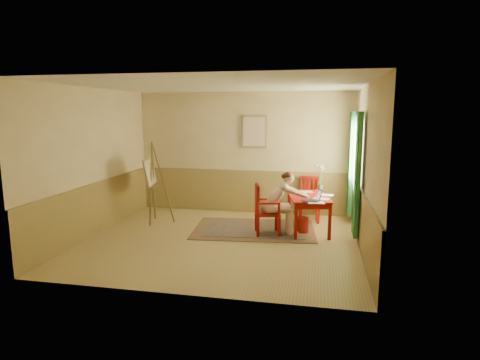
% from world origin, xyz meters
% --- Properties ---
extents(room, '(5.04, 4.54, 2.84)m').
position_xyz_m(room, '(0.00, 0.00, 1.40)').
color(room, tan).
rests_on(room, ground).
extents(wainscot, '(5.00, 4.50, 1.00)m').
position_xyz_m(wainscot, '(0.00, 0.80, 0.50)').
color(wainscot, '#99834B').
rests_on(wainscot, room).
extents(window, '(0.12, 2.01, 2.20)m').
position_xyz_m(window, '(2.42, 1.10, 1.35)').
color(window, white).
rests_on(window, room).
extents(wall_portrait, '(0.60, 0.05, 0.76)m').
position_xyz_m(wall_portrait, '(0.25, 2.20, 1.90)').
color(wall_portrait, '#918155').
rests_on(wall_portrait, room).
extents(rug, '(2.54, 1.83, 0.02)m').
position_xyz_m(rug, '(0.49, 0.81, 0.01)').
color(rug, '#8C7251').
rests_on(rug, room).
extents(table, '(0.93, 1.31, 0.72)m').
position_xyz_m(table, '(1.55, 0.91, 0.63)').
color(table, red).
rests_on(table, room).
extents(chair_left, '(0.55, 0.53, 0.98)m').
position_xyz_m(chair_left, '(0.74, 0.52, 0.49)').
color(chair_left, red).
rests_on(chair_left, room).
extents(chair_back, '(0.41, 0.43, 0.92)m').
position_xyz_m(chair_back, '(1.54, 1.99, 0.46)').
color(chair_back, red).
rests_on(chair_back, room).
extents(figure, '(0.95, 0.52, 1.23)m').
position_xyz_m(figure, '(1.02, 0.58, 0.68)').
color(figure, beige).
rests_on(figure, room).
extents(laptop, '(0.39, 0.28, 0.21)m').
position_xyz_m(laptop, '(1.64, 0.44, 0.76)').
color(laptop, '#1E2338').
rests_on(laptop, table).
extents(papers, '(0.74, 1.24, 0.00)m').
position_xyz_m(papers, '(1.71, 0.83, 0.72)').
color(papers, white).
rests_on(papers, table).
extents(vase, '(0.20, 0.29, 0.57)m').
position_xyz_m(vase, '(1.77, 1.39, 0.98)').
color(vase, '#3F724C').
rests_on(vase, table).
extents(wastebasket, '(0.34, 0.34, 0.30)m').
position_xyz_m(wastebasket, '(1.43, 0.80, 0.15)').
color(wastebasket, '#AD291F').
rests_on(wastebasket, room).
extents(easel, '(0.64, 0.78, 1.73)m').
position_xyz_m(easel, '(-1.73, 0.93, 1.03)').
color(easel, olive).
rests_on(easel, room).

